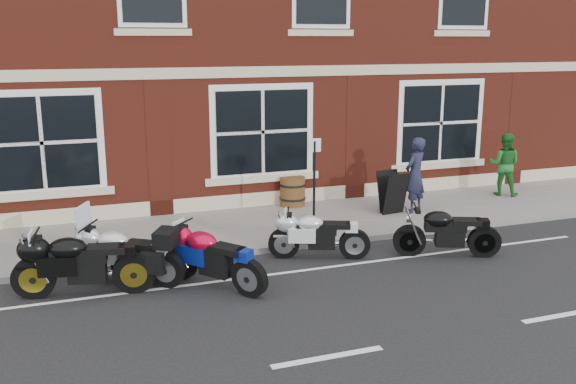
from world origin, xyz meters
The scene contains 13 objects.
ground centered at (0.00, 0.00, 0.00)m, with size 80.00×80.00×0.00m, color black.
sidewalk centered at (0.00, 3.00, 0.06)m, with size 30.00×3.00×0.12m, color slate.
kerb centered at (0.00, 1.42, 0.06)m, with size 30.00×0.16×0.12m, color slate.
moto_touring_silver centered at (-2.25, 0.70, 0.57)m, with size 1.83×1.31×1.40m.
moto_sport_red centered at (-0.84, 0.00, 0.56)m, with size 1.41×1.83×0.98m.
moto_sport_black centered at (-2.97, 0.36, 0.59)m, with size 2.29×0.60×1.04m.
moto_sport_silver centered at (1.39, 0.75, 0.51)m, with size 1.87×0.85×0.88m.
moto_naked_black centered at (3.77, 0.02, 0.54)m, with size 1.97×0.93×0.94m.
pedestrian_left centered at (4.73, 2.77, 1.02)m, with size 0.65×0.43×1.79m, color #1B1D31.
pedestrian_right centered at (7.83, 3.46, 0.94)m, with size 0.80×0.62×1.65m, color #1C6323.
a_board_sign centered at (4.17, 2.83, 0.62)m, with size 0.60×0.40×1.00m, color black, non-canonical shape.
barrel_planter centered at (2.20, 4.30, 0.48)m, with size 0.65×0.65×0.72m.
parking_sign centered at (1.87, 2.09, 1.28)m, with size 0.29×0.05×2.01m.
Camera 1 is at (-3.17, -10.18, 4.14)m, focal length 40.00 mm.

